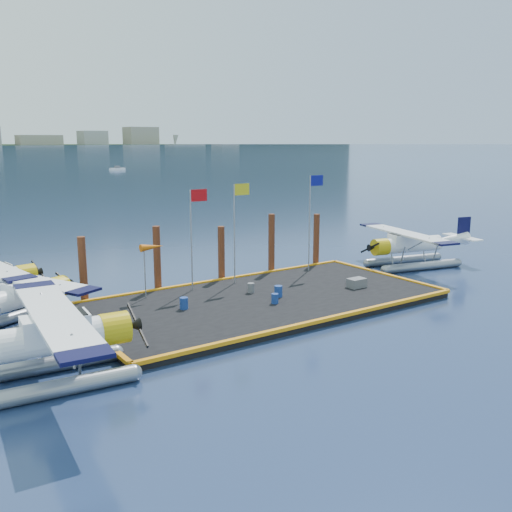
{
  "coord_description": "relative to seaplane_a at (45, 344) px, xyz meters",
  "views": [
    {
      "loc": [
        -18.02,
        -25.62,
        9.3
      ],
      "look_at": [
        0.89,
        2.0,
        2.4
      ],
      "focal_mm": 40.0,
      "sensor_mm": 36.0,
      "label": 1
    }
  ],
  "objects": [
    {
      "name": "crate",
      "position": [
        19.18,
        2.95,
        -0.98
      ],
      "size": [
        1.09,
        0.73,
        0.55
      ],
      "primitive_type": "cube",
      "color": "#59585D",
      "rests_on": "dock"
    },
    {
      "name": "dock",
      "position": [
        13.08,
        4.22,
        -1.45
      ],
      "size": [
        20.0,
        10.0,
        0.4
      ],
      "primitive_type": "cube",
      "color": "black",
      "rests_on": "ground"
    },
    {
      "name": "piling_4",
      "position": [
        21.58,
        9.62,
        0.35
      ],
      "size": [
        0.44,
        0.44,
        4.0
      ],
      "primitive_type": "cylinder",
      "color": "#4E2516",
      "rests_on": "ground"
    },
    {
      "name": "ground",
      "position": [
        13.08,
        4.22,
        -1.65
      ],
      "size": [
        4000.0,
        4000.0,
        0.0
      ],
      "primitive_type": "plane",
      "color": "navy",
      "rests_on": "ground"
    },
    {
      "name": "flagpole_yellow",
      "position": [
        13.78,
        8.02,
        2.86
      ],
      "size": [
        1.14,
        0.08,
        6.2
      ],
      "color": "gray",
      "rests_on": "dock"
    },
    {
      "name": "flagpole_blue",
      "position": [
        19.77,
        8.02,
        3.03
      ],
      "size": [
        1.14,
        0.08,
        6.5
      ],
      "color": "gray",
      "rests_on": "dock"
    },
    {
      "name": "drum_1",
      "position": [
        13.93,
        3.89,
        -0.93
      ],
      "size": [
        0.47,
        0.47,
        0.66
      ],
      "primitive_type": "cylinder",
      "color": "navy",
      "rests_on": "dock"
    },
    {
      "name": "flagpole_red",
      "position": [
        10.78,
        8.02,
        2.74
      ],
      "size": [
        1.14,
        0.08,
        6.0
      ],
      "color": "gray",
      "rests_on": "dock"
    },
    {
      "name": "piling_1",
      "position": [
        9.08,
        9.62,
        0.45
      ],
      "size": [
        0.44,
        0.44,
        4.2
      ],
      "primitive_type": "cylinder",
      "color": "#4E2516",
      "rests_on": "ground"
    },
    {
      "name": "drum_0",
      "position": [
        8.36,
        4.84,
        -0.94
      ],
      "size": [
        0.45,
        0.45,
        0.63
      ],
      "primitive_type": "cylinder",
      "color": "navy",
      "rests_on": "dock"
    },
    {
      "name": "drum_3",
      "position": [
        12.98,
        2.94,
        -0.98
      ],
      "size": [
        0.39,
        0.39,
        0.55
      ],
      "primitive_type": "cylinder",
      "color": "navy",
      "rests_on": "dock"
    },
    {
      "name": "seaplane_d",
      "position": [
        27.43,
        6.07,
        -0.13
      ],
      "size": [
        9.1,
        9.88,
        3.5
      ],
      "rotation": [
        0.0,
        0.0,
        1.35
      ],
      "color": "gray",
      "rests_on": "ground"
    },
    {
      "name": "drum_5",
      "position": [
        13.15,
        5.56,
        -0.97
      ],
      "size": [
        0.41,
        0.41,
        0.57
      ],
      "primitive_type": "cylinder",
      "color": "#59585D",
      "rests_on": "dock"
    },
    {
      "name": "piling_3",
      "position": [
        17.58,
        9.62,
        0.5
      ],
      "size": [
        0.44,
        0.44,
        4.3
      ],
      "primitive_type": "cylinder",
      "color": "#4E2516",
      "rests_on": "ground"
    },
    {
      "name": "dock_bumpers",
      "position": [
        13.08,
        4.22,
        -1.16
      ],
      "size": [
        20.25,
        10.25,
        0.18
      ],
      "primitive_type": null,
      "color": "orange",
      "rests_on": "dock"
    },
    {
      "name": "seaplane_a",
      "position": [
        0.0,
        0.0,
        0.0
      ],
      "size": [
        9.72,
        10.71,
        3.8
      ],
      "rotation": [
        0.0,
        0.0,
        -1.65
      ],
      "color": "gray",
      "rests_on": "ground"
    },
    {
      "name": "seaplane_b",
      "position": [
        0.77,
        7.69,
        -0.23
      ],
      "size": [
        8.51,
        8.91,
        3.28
      ],
      "rotation": [
        0.0,
        0.0,
        -1.14
      ],
      "color": "gray",
      "rests_on": "ground"
    },
    {
      "name": "windsock",
      "position": [
        8.05,
        8.02,
        1.57
      ],
      "size": [
        1.4,
        0.44,
        3.12
      ],
      "color": "gray",
      "rests_on": "dock"
    },
    {
      "name": "piling_0",
      "position": [
        4.58,
        9.62,
        0.35
      ],
      "size": [
        0.44,
        0.44,
        4.0
      ],
      "primitive_type": "cylinder",
      "color": "#4E2516",
      "rests_on": "ground"
    },
    {
      "name": "piling_2",
      "position": [
        13.58,
        9.62,
        0.25
      ],
      "size": [
        0.44,
        0.44,
        3.8
      ],
      "primitive_type": "cylinder",
      "color": "#4E2516",
      "rests_on": "ground"
    }
  ]
}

